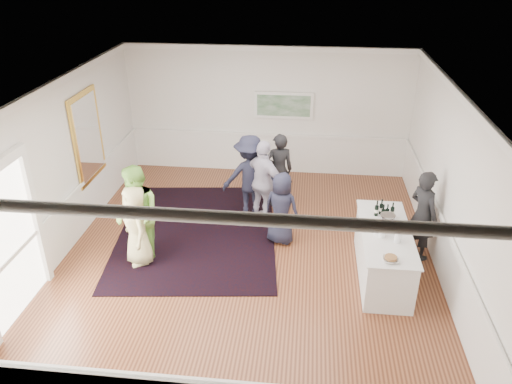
# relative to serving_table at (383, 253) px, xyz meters

# --- Properties ---
(floor) EXTENTS (8.00, 8.00, 0.00)m
(floor) POSITION_rel_serving_table_xyz_m (-2.45, 0.31, -0.46)
(floor) COLOR brown
(floor) RESTS_ON ground
(ceiling) EXTENTS (7.00, 8.00, 0.02)m
(ceiling) POSITION_rel_serving_table_xyz_m (-2.45, 0.31, 2.74)
(ceiling) COLOR white
(ceiling) RESTS_ON wall_back
(wall_left) EXTENTS (0.02, 8.00, 3.20)m
(wall_left) POSITION_rel_serving_table_xyz_m (-5.95, 0.31, 1.14)
(wall_left) COLOR white
(wall_left) RESTS_ON floor
(wall_right) EXTENTS (0.02, 8.00, 3.20)m
(wall_right) POSITION_rel_serving_table_xyz_m (1.05, 0.31, 1.14)
(wall_right) COLOR white
(wall_right) RESTS_ON floor
(wall_back) EXTENTS (7.00, 0.02, 3.20)m
(wall_back) POSITION_rel_serving_table_xyz_m (-2.45, 4.31, 1.14)
(wall_back) COLOR white
(wall_back) RESTS_ON floor
(wall_front) EXTENTS (7.00, 0.02, 3.20)m
(wall_front) POSITION_rel_serving_table_xyz_m (-2.45, -3.69, 1.14)
(wall_front) COLOR white
(wall_front) RESTS_ON floor
(wainscoting) EXTENTS (7.00, 8.00, 1.00)m
(wainscoting) POSITION_rel_serving_table_xyz_m (-2.45, 0.31, 0.04)
(wainscoting) COLOR white
(wainscoting) RESTS_ON floor
(mirror) EXTENTS (0.05, 1.25, 1.85)m
(mirror) POSITION_rel_serving_table_xyz_m (-5.90, 1.61, 1.34)
(mirror) COLOR gold
(mirror) RESTS_ON wall_left
(doorway) EXTENTS (0.10, 1.78, 2.56)m
(doorway) POSITION_rel_serving_table_xyz_m (-5.90, -1.59, 0.96)
(doorway) COLOR white
(doorway) RESTS_ON wall_left
(landscape_painting) EXTENTS (1.44, 0.06, 0.66)m
(landscape_painting) POSITION_rel_serving_table_xyz_m (-2.05, 4.25, 1.32)
(landscape_painting) COLOR white
(landscape_painting) RESTS_ON wall_back
(area_rug) EXTENTS (3.59, 4.45, 0.02)m
(area_rug) POSITION_rel_serving_table_xyz_m (-3.60, 1.04, -0.45)
(area_rug) COLOR black
(area_rug) RESTS_ON floor
(serving_table) EXTENTS (0.86, 2.25, 0.91)m
(serving_table) POSITION_rel_serving_table_xyz_m (0.00, 0.00, 0.00)
(serving_table) COLOR silver
(serving_table) RESTS_ON floor
(bartender) EXTENTS (0.70, 0.76, 1.75)m
(bartender) POSITION_rel_serving_table_xyz_m (0.75, 0.71, 0.42)
(bartender) COLOR black
(bartender) RESTS_ON floor
(guest_tan) EXTENTS (0.84, 0.91, 1.56)m
(guest_tan) POSITION_rel_serving_table_xyz_m (-4.43, -0.08, 0.32)
(guest_tan) COLOR #CFC381
(guest_tan) RESTS_ON floor
(guest_green) EXTENTS (1.14, 1.15, 1.87)m
(guest_green) POSITION_rel_serving_table_xyz_m (-4.43, 0.03, 0.48)
(guest_green) COLOR #83C54F
(guest_green) RESTS_ON floor
(guest_lilac) EXTENTS (1.12, 0.98, 1.82)m
(guest_lilac) POSITION_rel_serving_table_xyz_m (-2.29, 1.69, 0.45)
(guest_lilac) COLOR silver
(guest_lilac) RESTS_ON floor
(guest_dark_a) EXTENTS (1.29, 0.90, 1.82)m
(guest_dark_a) POSITION_rel_serving_table_xyz_m (-2.61, 1.96, 0.45)
(guest_dark_a) COLOR black
(guest_dark_a) RESTS_ON floor
(guest_dark_b) EXTENTS (0.70, 0.55, 1.71)m
(guest_dark_b) POSITION_rel_serving_table_xyz_m (-2.03, 2.45, 0.40)
(guest_dark_b) COLOR black
(guest_dark_b) RESTS_ON floor
(guest_navy) EXTENTS (0.84, 0.69, 1.48)m
(guest_navy) POSITION_rel_serving_table_xyz_m (-1.87, 0.92, 0.28)
(guest_navy) COLOR black
(guest_navy) RESTS_ON floor
(wine_bottles) EXTENTS (0.35, 0.28, 0.31)m
(wine_bottles) POSITION_rel_serving_table_xyz_m (0.01, 0.50, 0.61)
(wine_bottles) COLOR black
(wine_bottles) RESTS_ON serving_table
(juice_pitchers) EXTENTS (0.41, 0.36, 0.24)m
(juice_pitchers) POSITION_rel_serving_table_xyz_m (-0.04, -0.21, 0.57)
(juice_pitchers) COLOR #6BBB42
(juice_pitchers) RESTS_ON serving_table
(ice_bucket) EXTENTS (0.26, 0.26, 0.25)m
(ice_bucket) POSITION_rel_serving_table_xyz_m (0.02, 0.13, 0.57)
(ice_bucket) COLOR silver
(ice_bucket) RESTS_ON serving_table
(nut_bowl) EXTENTS (0.26, 0.26, 0.08)m
(nut_bowl) POSITION_rel_serving_table_xyz_m (-0.04, -0.90, 0.49)
(nut_bowl) COLOR white
(nut_bowl) RESTS_ON serving_table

